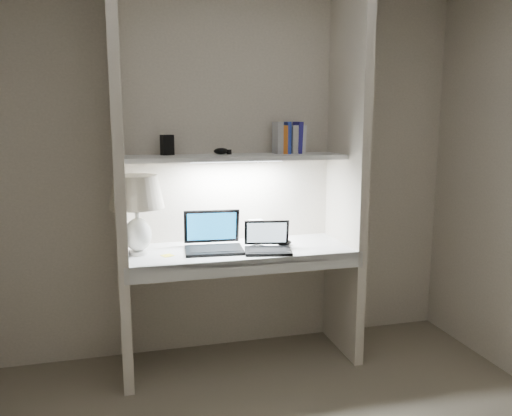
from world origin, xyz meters
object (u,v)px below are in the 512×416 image
object	(u,v)px
speaker	(255,229)
book_row	(289,138)
laptop_netbook	(268,244)
table_lamp	(137,201)
laptop_main	(213,241)

from	to	relation	value
speaker	book_row	distance (m)	0.67
book_row	laptop_netbook	bearing A→B (deg)	-130.03
table_lamp	speaker	size ratio (longest dim) A/B	3.57
laptop_netbook	book_row	bearing A→B (deg)	61.32
table_lamp	laptop_main	bearing A→B (deg)	-0.23
laptop_main	laptop_netbook	world-z (taller)	laptop_main
laptop_netbook	speaker	size ratio (longest dim) A/B	2.41
table_lamp	book_row	size ratio (longest dim) A/B	2.31
laptop_netbook	book_row	size ratio (longest dim) A/B	1.56
table_lamp	book_row	bearing A→B (deg)	7.71
laptop_netbook	speaker	world-z (taller)	laptop_netbook
laptop_netbook	speaker	xyz separation A→B (m)	(0.01, 0.33, 0.03)
laptop_main	book_row	size ratio (longest dim) A/B	1.82
speaker	table_lamp	bearing A→B (deg)	-166.91
laptop_netbook	book_row	world-z (taller)	book_row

